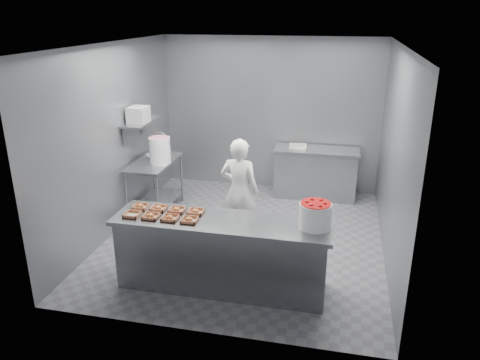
{
  "coord_description": "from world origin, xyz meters",
  "views": [
    {
      "loc": [
        1.29,
        -6.18,
        3.23
      ],
      "look_at": [
        -0.03,
        -0.2,
        0.99
      ],
      "focal_mm": 35.0,
      "sensor_mm": 36.0,
      "label": 1
    }
  ],
  "objects_px": {
    "service_counter": "(222,254)",
    "tray_7": "(196,211)",
    "tray_0": "(132,214)",
    "worker": "(239,191)",
    "tray_6": "(177,210)",
    "tray_4": "(140,206)",
    "tray_5": "(158,208)",
    "strawberry_tub": "(315,214)",
    "back_counter": "(316,173)",
    "tray_2": "(170,218)",
    "tray_1": "(151,216)",
    "prep_table": "(155,179)",
    "appliance": "(138,114)",
    "tray_3": "(189,220)",
    "glaze_bucket": "(160,150)"
  },
  "relations": [
    {
      "from": "worker",
      "to": "appliance",
      "type": "distance_m",
      "value": 2.06
    },
    {
      "from": "tray_7",
      "to": "strawberry_tub",
      "type": "bearing_deg",
      "value": -3.3
    },
    {
      "from": "tray_3",
      "to": "worker",
      "type": "xyz_separation_m",
      "value": [
        0.29,
        1.38,
        -0.15
      ]
    },
    {
      "from": "tray_3",
      "to": "service_counter",
      "type": "bearing_deg",
      "value": 18.69
    },
    {
      "from": "tray_0",
      "to": "strawberry_tub",
      "type": "relative_size",
      "value": 0.52
    },
    {
      "from": "tray_4",
      "to": "worker",
      "type": "height_order",
      "value": "worker"
    },
    {
      "from": "tray_1",
      "to": "tray_5",
      "type": "height_order",
      "value": "same"
    },
    {
      "from": "worker",
      "to": "tray_2",
      "type": "bearing_deg",
      "value": 75.37
    },
    {
      "from": "back_counter",
      "to": "tray_7",
      "type": "relative_size",
      "value": 8.01
    },
    {
      "from": "prep_table",
      "to": "back_counter",
      "type": "height_order",
      "value": "same"
    },
    {
      "from": "prep_table",
      "to": "tray_2",
      "type": "distance_m",
      "value": 2.35
    },
    {
      "from": "tray_6",
      "to": "tray_4",
      "type": "bearing_deg",
      "value": 180.0
    },
    {
      "from": "tray_0",
      "to": "worker",
      "type": "height_order",
      "value": "worker"
    },
    {
      "from": "tray_5",
      "to": "strawberry_tub",
      "type": "bearing_deg",
      "value": -2.48
    },
    {
      "from": "tray_1",
      "to": "tray_3",
      "type": "bearing_deg",
      "value": 0.0
    },
    {
      "from": "tray_5",
      "to": "strawberry_tub",
      "type": "xyz_separation_m",
      "value": [
        1.92,
        -0.08,
        0.14
      ]
    },
    {
      "from": "tray_5",
      "to": "tray_6",
      "type": "relative_size",
      "value": 1.0
    },
    {
      "from": "service_counter",
      "to": "worker",
      "type": "xyz_separation_m",
      "value": [
        -0.07,
        1.26,
        0.32
      ]
    },
    {
      "from": "strawberry_tub",
      "to": "appliance",
      "type": "distance_m",
      "value": 3.48
    },
    {
      "from": "prep_table",
      "to": "appliance",
      "type": "distance_m",
      "value": 1.11
    },
    {
      "from": "tray_2",
      "to": "tray_4",
      "type": "xyz_separation_m",
      "value": [
        -0.48,
        0.24,
        0.0
      ]
    },
    {
      "from": "tray_3",
      "to": "appliance",
      "type": "distance_m",
      "value": 2.58
    },
    {
      "from": "tray_0",
      "to": "tray_7",
      "type": "relative_size",
      "value": 1.0
    },
    {
      "from": "tray_2",
      "to": "tray_5",
      "type": "relative_size",
      "value": 1.0
    },
    {
      "from": "service_counter",
      "to": "tray_7",
      "type": "height_order",
      "value": "tray_7"
    },
    {
      "from": "tray_1",
      "to": "tray_4",
      "type": "bearing_deg",
      "value": 134.71
    },
    {
      "from": "worker",
      "to": "glaze_bucket",
      "type": "distance_m",
      "value": 1.61
    },
    {
      "from": "service_counter",
      "to": "glaze_bucket",
      "type": "xyz_separation_m",
      "value": [
        -1.51,
        1.89,
        0.67
      ]
    },
    {
      "from": "tray_2",
      "to": "tray_3",
      "type": "distance_m",
      "value": 0.24
    },
    {
      "from": "tray_2",
      "to": "tray_5",
      "type": "bearing_deg",
      "value": 134.71
    },
    {
      "from": "back_counter",
      "to": "tray_1",
      "type": "distance_m",
      "value": 3.82
    },
    {
      "from": "tray_0",
      "to": "worker",
      "type": "xyz_separation_m",
      "value": [
        1.01,
        1.38,
        -0.14
      ]
    },
    {
      "from": "tray_5",
      "to": "strawberry_tub",
      "type": "relative_size",
      "value": 0.52
    },
    {
      "from": "tray_0",
      "to": "tray_5",
      "type": "bearing_deg",
      "value": 45.65
    },
    {
      "from": "tray_0",
      "to": "tray_5",
      "type": "xyz_separation_m",
      "value": [
        0.24,
        0.24,
        0.0
      ]
    },
    {
      "from": "tray_2",
      "to": "tray_5",
      "type": "height_order",
      "value": "same"
    },
    {
      "from": "worker",
      "to": "tray_6",
      "type": "bearing_deg",
      "value": 71.41
    },
    {
      "from": "service_counter",
      "to": "appliance",
      "type": "distance_m",
      "value": 2.88
    },
    {
      "from": "tray_0",
      "to": "worker",
      "type": "bearing_deg",
      "value": 53.92
    },
    {
      "from": "service_counter",
      "to": "glaze_bucket",
      "type": "bearing_deg",
      "value": 128.61
    },
    {
      "from": "tray_5",
      "to": "tray_6",
      "type": "xyz_separation_m",
      "value": [
        0.24,
        0.0,
        0.0
      ]
    },
    {
      "from": "back_counter",
      "to": "strawberry_tub",
      "type": "relative_size",
      "value": 4.13
    },
    {
      "from": "tray_4",
      "to": "tray_6",
      "type": "distance_m",
      "value": 0.48
    },
    {
      "from": "glaze_bucket",
      "to": "back_counter",
      "type": "bearing_deg",
      "value": 29.43
    },
    {
      "from": "tray_2",
      "to": "tray_6",
      "type": "bearing_deg",
      "value": 90.0
    },
    {
      "from": "tray_3",
      "to": "worker",
      "type": "height_order",
      "value": "worker"
    },
    {
      "from": "tray_1",
      "to": "tray_2",
      "type": "xyz_separation_m",
      "value": [
        0.24,
        0.0,
        0.0
      ]
    },
    {
      "from": "tray_5",
      "to": "tray_1",
      "type": "bearing_deg",
      "value": -90.0
    },
    {
      "from": "prep_table",
      "to": "tray_0",
      "type": "distance_m",
      "value": 2.17
    },
    {
      "from": "tray_0",
      "to": "worker",
      "type": "distance_m",
      "value": 1.72
    }
  ]
}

